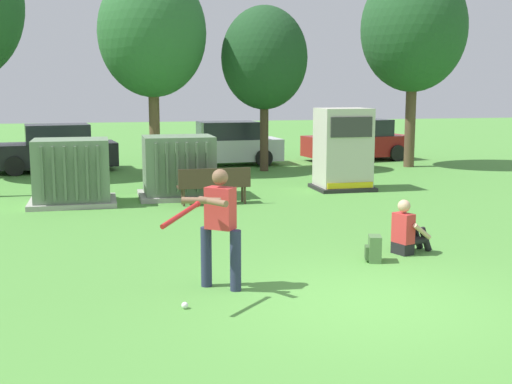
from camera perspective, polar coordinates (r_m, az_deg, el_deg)
The scene contains 15 objects.
ground_plane at distance 9.11m, azimuth 9.76°, elevation -9.47°, with size 96.00×96.00×0.00m, color #51933D.
transformer_west at distance 16.84m, azimuth -15.70°, elevation 1.62°, with size 2.10×1.70×1.62m.
transformer_mid_west at distance 17.38m, azimuth -6.73°, elevation 2.12°, with size 2.10×1.70×1.62m.
generator_enclosure at distance 18.74m, azimuth 7.56°, elevation 3.67°, with size 1.60×1.40×2.30m.
park_bench at distance 16.24m, azimuth -3.66°, elevation 0.77°, with size 1.81×0.43×0.92m.
batter at distance 9.32m, azimuth -3.28°, elevation -2.70°, with size 1.22×1.40×1.74m.
sports_ball at distance 8.79m, azimuth -6.20°, elevation -9.76°, with size 0.09×0.09×0.09m, color white.
seated_spectator at distance 11.78m, azimuth 12.99°, elevation -3.41°, with size 0.79×0.65×0.96m.
backpack at distance 11.14m, azimuth 10.21°, elevation -4.90°, with size 0.33×0.37×0.44m.
tree_center_left at distance 22.26m, azimuth -9.00°, elevation 13.46°, with size 3.52×3.52×6.73m.
tree_center_right at distance 22.73m, azimuth 0.73°, elevation 11.52°, with size 2.93×2.93×5.61m.
tree_right at distance 24.62m, azimuth 13.52°, elevation 13.57°, with size 3.74×3.74×7.15m.
parked_car_left_of_center at distance 23.76m, azimuth -17.07°, elevation 3.55°, with size 4.38×2.30×1.62m.
parked_car_right_of_center at distance 24.52m, azimuth -2.73°, elevation 4.10°, with size 4.26×2.04×1.62m.
parked_car_rightmost at distance 26.46m, azimuth 8.86°, elevation 4.37°, with size 4.39×2.35×1.62m.
Camera 1 is at (-3.46, -7.92, 2.87)m, focal length 46.08 mm.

